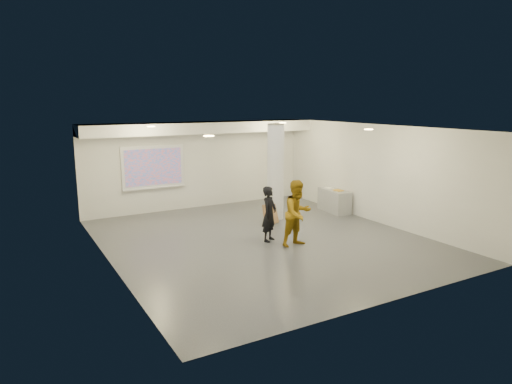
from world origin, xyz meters
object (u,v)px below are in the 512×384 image
woman (269,214)px  man (298,213)px  projection_screen (153,167)px  credenza (334,201)px  column (276,172)px

woman → man: (0.42, -0.71, 0.12)m
woman → man: size_ratio=0.86×
projection_screen → woman: bearing=-69.7°
woman → man: man is taller
man → woman: bearing=113.3°
credenza → woman: bearing=-148.7°
column → man: 2.90m
projection_screen → credenza: 6.15m
credenza → woman: woman is taller
column → woman: 2.51m
credenza → man: bearing=-136.9°
credenza → man: 4.06m
projection_screen → man: 5.75m
projection_screen → man: bearing=-68.3°
credenza → man: man is taller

